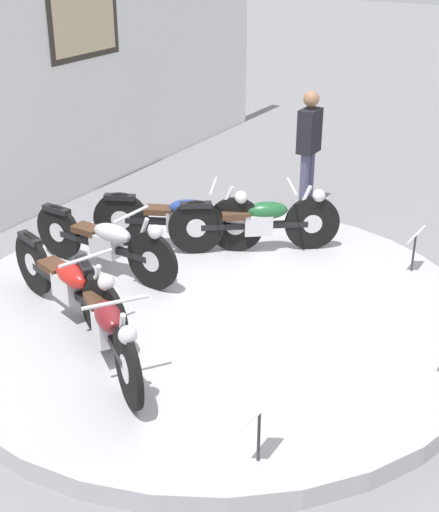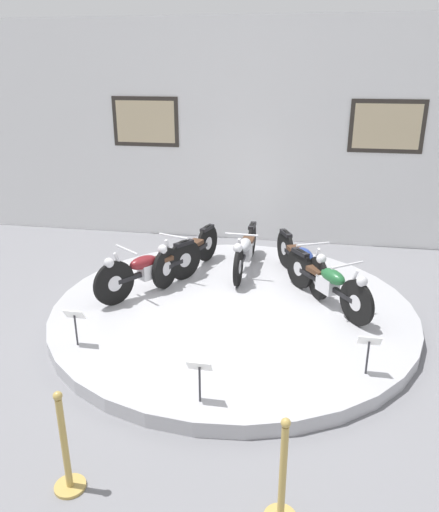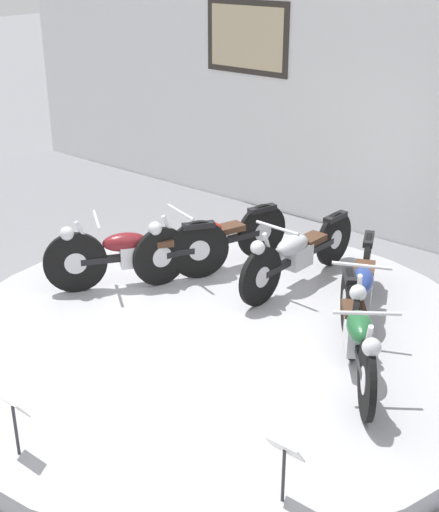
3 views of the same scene
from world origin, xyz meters
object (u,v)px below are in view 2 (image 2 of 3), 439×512
motorcycle_silver (245,249)px  info_placard_front_right (369,346)px  info_placard_front_centre (200,372)px  stanchion_post_right_of_entry (282,487)px  stanchion_post_left_of_entry (66,457)px  motorcycle_red (186,252)px  motorcycle_blue (302,259)px  info_placard_front_left (75,319)px  motorcycle_green (328,281)px  motorcycle_maroon (149,268)px

motorcycle_silver → info_placard_front_right: motorcycle_silver is taller
info_placard_front_centre → stanchion_post_right_of_entry: bearing=-51.3°
info_placard_front_right → stanchion_post_left_of_entry: size_ratio=0.50×
info_placard_front_right → motorcycle_red: bearing=137.5°
motorcycle_blue → info_placard_front_left: motorcycle_blue is taller
motorcycle_blue → motorcycle_green: 0.89m
motorcycle_red → motorcycle_blue: size_ratio=1.04×
info_placard_front_centre → info_placard_front_right: size_ratio=1.00×
motorcycle_maroon → motorcycle_blue: (2.32, 0.80, -0.01)m
motorcycle_maroon → info_placard_front_left: (-0.42, -1.71, -0.03)m
motorcycle_silver → info_placard_front_left: motorcycle_silver is taller
motorcycle_silver → stanchion_post_left_of_entry: stanchion_post_left_of_entry is taller
motorcycle_blue → stanchion_post_left_of_entry: (-1.90, -4.51, -0.23)m
motorcycle_blue → motorcycle_silver: bearing=161.2°
info_placard_front_left → info_placard_front_right: bearing=0.0°
motorcycle_blue → stanchion_post_right_of_entry: 4.52m
stanchion_post_left_of_entry → stanchion_post_right_of_entry: 1.87m
motorcycle_red → motorcycle_silver: motorcycle_red is taller
motorcycle_red → info_placard_front_centre: size_ratio=3.77×
stanchion_post_left_of_entry → info_placard_front_centre: bearing=51.3°
motorcycle_silver → motorcycle_green: (1.36, -1.13, 0.00)m
motorcycle_blue → info_placard_front_left: bearing=-137.6°
motorcycle_silver → stanchion_post_right_of_entry: stanchion_post_right_of_entry is taller
motorcycle_green → motorcycle_red: bearing=161.0°
motorcycle_maroon → motorcycle_silver: bearing=39.6°
motorcycle_maroon → stanchion_post_right_of_entry: size_ratio=1.64×
info_placard_front_left → motorcycle_maroon: bearing=76.2°
motorcycle_maroon → motorcycle_blue: 2.46m
motorcycle_green → info_placard_front_centre: 2.89m
motorcycle_red → stanchion_post_left_of_entry: bearing=-89.7°
info_placard_front_left → motorcycle_blue: bearing=42.4°
motorcycle_silver → stanchion_post_left_of_entry: bearing=-100.9°
info_placard_front_right → stanchion_post_right_of_entry: size_ratio=0.50×
stanchion_post_left_of_entry → info_placard_front_right: bearing=36.4°
info_placard_front_left → stanchion_post_left_of_entry: bearing=-67.1°
motorcycle_red → info_placard_front_centre: motorcycle_red is taller
motorcycle_silver → motorcycle_green: 1.77m
stanchion_post_right_of_entry → motorcycle_silver: bearing=100.9°
motorcycle_maroon → motorcycle_green: (2.72, -0.00, -0.01)m
info_placard_front_right → stanchion_post_right_of_entry: (-0.85, -2.00, -0.21)m
motorcycle_maroon → stanchion_post_left_of_entry: stanchion_post_left_of_entry is taller
motorcycle_silver → motorcycle_blue: 1.02m
motorcycle_red → info_placard_front_right: size_ratio=3.77×
motorcycle_red → motorcycle_silver: (0.96, 0.33, -0.01)m
info_placard_front_right → motorcycle_green: bearing=103.8°
motorcycle_red → info_placard_front_right: bearing=-42.5°
motorcycle_blue → stanchion_post_left_of_entry: stanchion_post_left_of_entry is taller
motorcycle_silver → info_placard_front_left: (-1.78, -2.84, -0.02)m
motorcycle_green → stanchion_post_left_of_entry: stanchion_post_left_of_entry is taller
motorcycle_green → info_placard_front_right: size_ratio=3.20×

